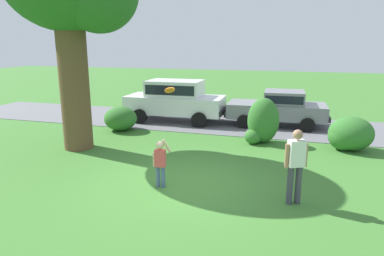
{
  "coord_description": "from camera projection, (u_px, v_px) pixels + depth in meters",
  "views": [
    {
      "loc": [
        2.72,
        -8.11,
        3.56
      ],
      "look_at": [
        -0.23,
        1.61,
        1.1
      ],
      "focal_mm": 32.64,
      "sensor_mm": 36.0,
      "label": 1
    }
  ],
  "objects": [
    {
      "name": "ground_plane",
      "position": [
        183.0,
        183.0,
        9.14
      ],
      "size": [
        80.0,
        80.0,
        0.0
      ],
      "primitive_type": "plane",
      "color": "#3D752D"
    },
    {
      "name": "driveway_strip",
      "position": [
        233.0,
        124.0,
        15.88
      ],
      "size": [
        28.0,
        4.4,
        0.02
      ],
      "primitive_type": "cube",
      "color": "slate",
      "rests_on": "ground"
    },
    {
      "name": "shrub_near_tree",
      "position": [
        121.0,
        118.0,
        14.62
      ],
      "size": [
        1.37,
        1.35,
        1.01
      ],
      "color": "#33702B",
      "rests_on": "ground"
    },
    {
      "name": "shrub_centre_left",
      "position": [
        262.0,
        122.0,
        12.72
      ],
      "size": [
        1.19,
        1.12,
        1.66
      ],
      "color": "#33702B",
      "rests_on": "ground"
    },
    {
      "name": "shrub_centre",
      "position": [
        349.0,
        134.0,
        11.88
      ],
      "size": [
        1.48,
        1.31,
        1.17
      ],
      "color": "#33702B",
      "rests_on": "ground"
    },
    {
      "name": "parked_sedan",
      "position": [
        279.0,
        107.0,
        15.37
      ],
      "size": [
        4.47,
        2.23,
        1.56
      ],
      "color": "gray",
      "rests_on": "ground"
    },
    {
      "name": "parked_suv",
      "position": [
        175.0,
        99.0,
        16.18
      ],
      "size": [
        4.74,
        2.18,
        1.92
      ],
      "color": "white",
      "rests_on": "ground"
    },
    {
      "name": "child_thrower",
      "position": [
        160.0,
        160.0,
        8.74
      ],
      "size": [
        0.45,
        0.28,
        1.29
      ],
      "color": "#4C608C",
      "rests_on": "ground"
    },
    {
      "name": "frisbee",
      "position": [
        170.0,
        90.0,
        9.47
      ],
      "size": [
        0.32,
        0.26,
        0.26
      ],
      "color": "orange"
    },
    {
      "name": "adult_onlooker",
      "position": [
        296.0,
        163.0,
        7.76
      ],
      "size": [
        0.49,
        0.35,
        1.74
      ],
      "color": "#3F3F4C",
      "rests_on": "ground"
    }
  ]
}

